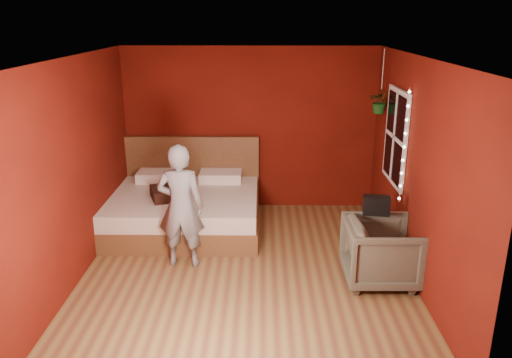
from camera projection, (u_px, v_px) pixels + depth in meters
name	position (u px, v px, depth m)	size (l,w,h in m)	color
floor	(246.00, 270.00, 6.26)	(4.50, 4.50, 0.00)	olive
room_walls	(245.00, 140.00, 5.73)	(4.04, 4.54, 2.62)	#67150A
window	(395.00, 137.00, 6.62)	(0.05, 0.97, 1.27)	white
fairy_lights	(404.00, 147.00, 6.12)	(0.04, 0.04, 1.45)	silver
bed	(186.00, 206.00, 7.48)	(2.18, 1.85, 1.20)	brown
person	(181.00, 206.00, 6.16)	(0.58, 0.38, 1.58)	gray
armchair	(381.00, 252.00, 5.88)	(0.82, 0.84, 0.77)	#575545
handbag	(376.00, 205.00, 5.96)	(0.31, 0.16, 0.22)	black
throw_pillow	(168.00, 193.00, 7.12)	(0.46, 0.46, 0.16)	black
hanging_plant	(381.00, 101.00, 7.10)	(0.36, 0.33, 0.90)	silver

